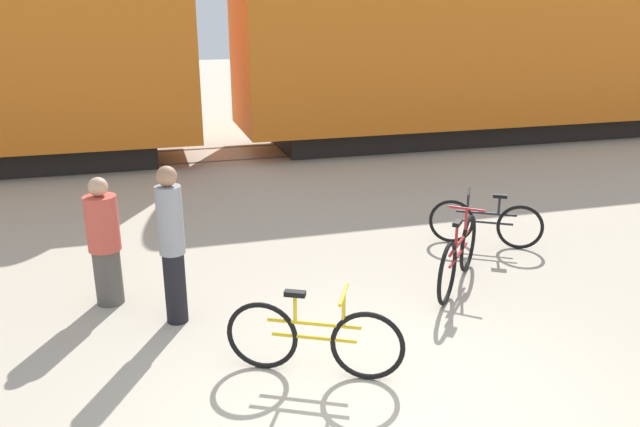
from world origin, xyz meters
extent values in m
plane|color=#B2A893|center=(0.00, 0.00, 0.00)|extent=(80.00, 80.00, 0.00)
cube|color=black|center=(6.58, 10.65, 0.28)|extent=(10.16, 2.23, 0.55)
cube|color=orange|center=(6.58, 10.65, 2.25)|extent=(12.09, 2.98, 3.40)
cube|color=#4C4238|center=(0.00, 9.93, 0.01)|extent=(63.55, 0.07, 0.01)
cube|color=#4C4238|center=(0.00, 11.36, 0.01)|extent=(63.55, 0.07, 0.01)
torus|color=black|center=(2.54, 3.71, 0.33)|extent=(0.59, 0.39, 0.67)
torus|color=black|center=(3.38, 3.20, 0.33)|extent=(0.59, 0.39, 0.67)
cylinder|color=black|center=(2.96, 3.46, 0.50)|extent=(0.75, 0.48, 0.04)
cylinder|color=black|center=(2.96, 3.46, 0.36)|extent=(0.69, 0.44, 0.04)
cylinder|color=black|center=(3.10, 3.37, 0.64)|extent=(0.04, 0.04, 0.28)
cube|color=black|center=(3.10, 3.37, 0.78)|extent=(0.21, 0.17, 0.05)
cylinder|color=black|center=(2.73, 3.60, 0.66)|extent=(0.04, 0.04, 0.31)
cylinder|color=black|center=(2.73, 3.60, 0.81)|extent=(0.27, 0.41, 0.03)
torus|color=black|center=(2.26, 2.71, 0.38)|extent=(0.55, 0.61, 0.77)
torus|color=black|center=(1.53, 1.89, 0.38)|extent=(0.55, 0.61, 0.77)
cylinder|color=#A31E23|center=(1.90, 2.30, 0.58)|extent=(0.66, 0.74, 0.04)
cylinder|color=#A31E23|center=(1.90, 2.30, 0.42)|extent=(0.61, 0.68, 0.04)
cylinder|color=#A31E23|center=(1.77, 2.15, 0.74)|extent=(0.04, 0.04, 0.32)
cube|color=black|center=(1.77, 2.15, 0.90)|extent=(0.19, 0.20, 0.05)
cylinder|color=#A31E23|center=(2.09, 2.52, 0.76)|extent=(0.04, 0.04, 0.36)
cylinder|color=#A31E23|center=(2.09, 2.52, 0.94)|extent=(0.37, 0.33, 0.03)
torus|color=black|center=(0.07, 0.63, 0.35)|extent=(0.66, 0.37, 0.71)
torus|color=black|center=(-0.85, 1.09, 0.35)|extent=(0.66, 0.37, 0.71)
cylinder|color=gold|center=(-0.39, 0.86, 0.54)|extent=(0.82, 0.44, 0.04)
cylinder|color=gold|center=(-0.39, 0.86, 0.39)|extent=(0.75, 0.40, 0.04)
cylinder|color=gold|center=(-0.55, 0.94, 0.68)|extent=(0.04, 0.04, 0.30)
cube|color=black|center=(-0.55, 0.94, 0.83)|extent=(0.21, 0.16, 0.05)
cylinder|color=gold|center=(-0.14, 0.73, 0.70)|extent=(0.04, 0.04, 0.33)
cylinder|color=gold|center=(-0.14, 0.73, 0.87)|extent=(0.24, 0.42, 0.03)
cylinder|color=#514C47|center=(-2.32, 3.01, 0.34)|extent=(0.32, 0.32, 0.68)
cylinder|color=#CC4C3D|center=(-2.32, 3.01, 1.01)|extent=(0.37, 0.37, 0.65)
sphere|color=tan|center=(-2.32, 3.01, 1.44)|extent=(0.22, 0.22, 0.22)
cylinder|color=black|center=(-1.58, 2.32, 0.41)|extent=(0.24, 0.24, 0.82)
cylinder|color=gray|center=(-1.58, 2.32, 1.20)|extent=(0.28, 0.28, 0.76)
sphere|color=#A37556|center=(-1.58, 2.32, 1.69)|extent=(0.22, 0.22, 0.22)
camera|label=1|loc=(-1.79, -4.19, 3.36)|focal=35.00mm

